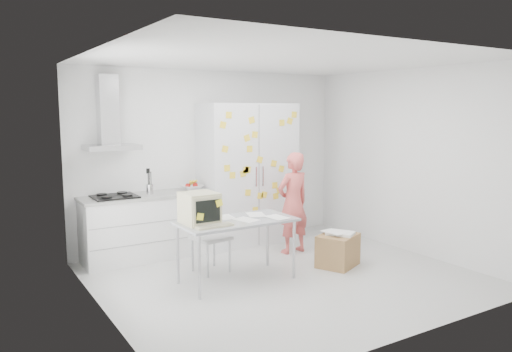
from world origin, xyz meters
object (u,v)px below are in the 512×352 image
person (293,203)px  chair (207,231)px  cardboard_box (338,250)px  desk (214,215)px

person → chair: 1.46m
person → cardboard_box: 1.01m
chair → cardboard_box: chair is taller
cardboard_box → person: bearing=99.3°
chair → person: bearing=-5.0°
desk → cardboard_box: desk is taller
desk → chair: (0.17, 0.53, -0.33)m
person → desk: person is taller
desk → chair: 0.65m
desk → cardboard_box: 1.88m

